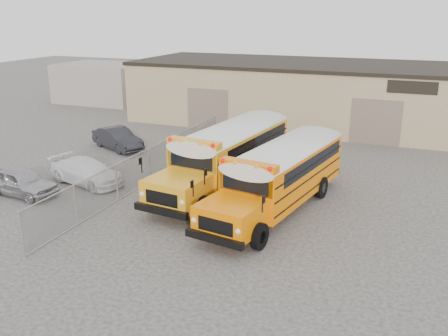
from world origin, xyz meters
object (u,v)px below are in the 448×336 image
at_px(school_bus_right, 329,141).
at_px(tarp_bundle, 249,206).
at_px(car_white, 86,171).
at_px(car_silver, 21,182).
at_px(car_dark, 118,139).
at_px(school_bus_left, 278,125).

height_order(school_bus_right, tarp_bundle, school_bus_right).
xyz_separation_m(tarp_bundle, car_white, (-9.39, 1.61, -0.11)).
xyz_separation_m(car_silver, car_white, (1.87, 2.58, -0.03)).
relative_size(school_bus_right, car_dark, 2.51).
bearing_deg(car_silver, school_bus_right, -49.18).
distance_m(school_bus_left, car_white, 11.73).
relative_size(school_bus_left, car_white, 2.50).
bearing_deg(car_white, car_silver, 157.48).
relative_size(school_bus_left, school_bus_right, 1.05).
bearing_deg(school_bus_left, school_bus_right, -32.82).
bearing_deg(car_white, tarp_bundle, -86.42).
height_order(school_bus_left, tarp_bundle, school_bus_left).
bearing_deg(car_dark, school_bus_left, -49.34).
bearing_deg(car_silver, car_white, -30.33).
distance_m(school_bus_left, car_dark, 10.21).
bearing_deg(school_bus_right, tarp_bundle, -101.83).
xyz_separation_m(school_bus_right, car_white, (-11.11, -6.60, -1.07)).
xyz_separation_m(tarp_bundle, car_dark, (-11.63, 7.84, -0.07)).
xyz_separation_m(school_bus_right, car_dark, (-13.35, -0.37, -1.03)).
height_order(car_silver, car_white, car_silver).
bearing_deg(school_bus_right, car_dark, -178.40).
relative_size(school_bus_right, car_silver, 2.66).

